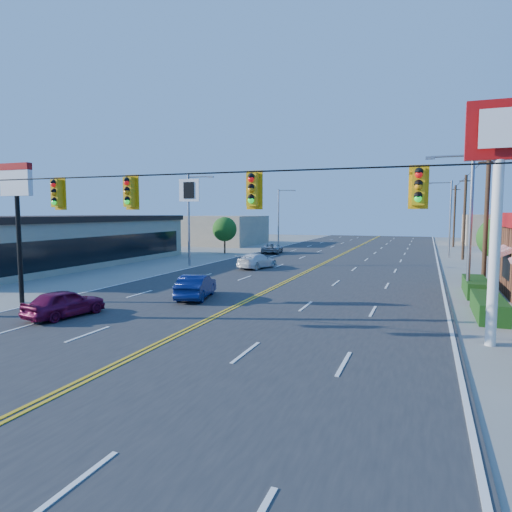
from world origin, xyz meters
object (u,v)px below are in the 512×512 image
(signal_span, at_px, (156,207))
(car_blue, at_px, (196,287))
(kfc_pylon, at_px, (499,173))
(car_silver, at_px, (272,249))
(pizza_hut_sign, at_px, (17,203))
(car_white, at_px, (257,262))
(car_magenta, at_px, (65,304))

(signal_span, distance_m, car_blue, 9.47)
(kfc_pylon, relative_size, car_silver, 1.99)
(pizza_hut_sign, xyz_separation_m, car_white, (6.54, 17.76, -4.57))
(car_magenta, distance_m, car_white, 19.84)
(car_white, bearing_deg, car_magenta, 99.23)
(car_blue, bearing_deg, pizza_hut_sign, 13.00)
(kfc_pylon, bearing_deg, car_silver, 120.70)
(car_magenta, height_order, car_blue, car_blue)
(pizza_hut_sign, bearing_deg, signal_span, -20.19)
(pizza_hut_sign, distance_m, car_magenta, 6.88)
(pizza_hut_sign, relative_size, car_white, 1.61)
(car_blue, height_order, car_white, car_blue)
(signal_span, distance_m, car_magenta, 7.74)
(car_silver, bearing_deg, pizza_hut_sign, 75.92)
(car_magenta, bearing_deg, car_white, -85.19)
(pizza_hut_sign, distance_m, car_blue, 10.13)
(car_magenta, relative_size, car_white, 0.86)
(pizza_hut_sign, height_order, car_silver, pizza_hut_sign)
(car_magenta, xyz_separation_m, car_blue, (3.39, 6.01, 0.03))
(pizza_hut_sign, relative_size, car_silver, 1.60)
(signal_span, xyz_separation_m, car_white, (-4.34, 21.76, -4.27))
(car_white, bearing_deg, signal_span, 115.70)
(car_magenta, bearing_deg, car_silver, -77.48)
(signal_span, height_order, car_silver, signal_span)
(pizza_hut_sign, height_order, car_blue, pizza_hut_sign)
(pizza_hut_sign, xyz_separation_m, car_blue, (8.13, 4.01, -4.53))
(car_blue, distance_m, car_white, 13.84)
(car_magenta, relative_size, car_silver, 0.86)
(pizza_hut_sign, height_order, car_white, pizza_hut_sign)
(car_silver, bearing_deg, car_white, 95.18)
(signal_span, relative_size, car_blue, 6.14)
(pizza_hut_sign, bearing_deg, car_white, 69.78)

